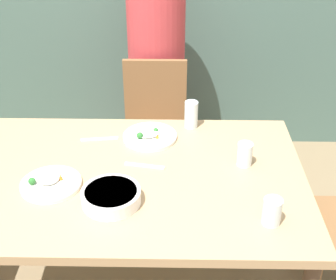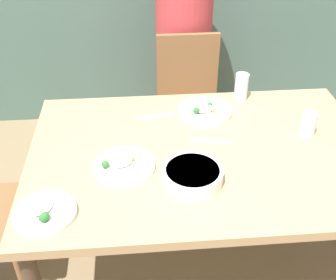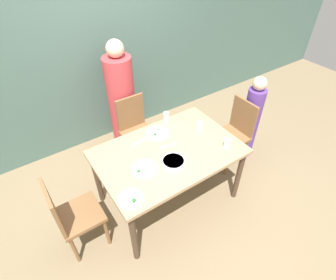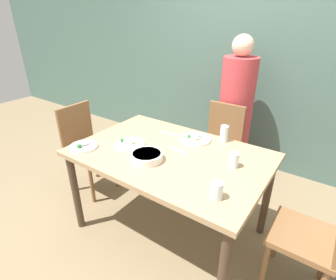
% 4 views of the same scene
% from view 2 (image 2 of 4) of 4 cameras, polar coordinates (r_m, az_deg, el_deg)
% --- Properties ---
extents(ground_plane, '(10.00, 10.00, 0.00)m').
position_cam_2_polar(ground_plane, '(2.34, 3.80, -16.82)').
color(ground_plane, '#847051').
extents(dining_table, '(1.47, 0.98, 0.78)m').
position_cam_2_polar(dining_table, '(1.84, 4.64, -3.42)').
color(dining_table, tan).
rests_on(dining_table, ground_plane).
extents(chair_adult_spot, '(0.40, 0.40, 0.92)m').
position_cam_2_polar(chair_adult_spot, '(2.63, 2.85, 4.69)').
color(chair_adult_spot, brown).
rests_on(chair_adult_spot, ground_plane).
extents(person_adult, '(0.36, 0.36, 1.56)m').
position_cam_2_polar(person_adult, '(2.85, 2.08, 11.99)').
color(person_adult, '#C63D42').
rests_on(person_adult, ground_plane).
extents(bowl_curry, '(0.23, 0.23, 0.06)m').
position_cam_2_polar(bowl_curry, '(1.62, 3.34, -4.74)').
color(bowl_curry, white).
rests_on(bowl_curry, dining_table).
extents(plate_rice_adult, '(0.22, 0.22, 0.05)m').
position_cam_2_polar(plate_rice_adult, '(1.56, -16.50, -9.26)').
color(plate_rice_adult, white).
rests_on(plate_rice_adult, dining_table).
extents(plate_rice_child, '(0.25, 0.25, 0.05)m').
position_cam_2_polar(plate_rice_child, '(1.70, -6.10, -3.42)').
color(plate_rice_child, white).
rests_on(plate_rice_child, dining_table).
extents(plate_noodles, '(0.26, 0.26, 0.05)m').
position_cam_2_polar(plate_noodles, '(2.04, 4.90, 4.07)').
color(plate_noodles, white).
rests_on(plate_noodles, dining_table).
extents(glass_water_tall, '(0.07, 0.07, 0.14)m').
position_cam_2_polar(glass_water_tall, '(2.15, 9.90, 7.12)').
color(glass_water_tall, silver).
rests_on(glass_water_tall, dining_table).
extents(glass_water_short, '(0.07, 0.07, 0.11)m').
position_cam_2_polar(glass_water_short, '(1.96, 18.50, 2.09)').
color(glass_water_short, silver).
rests_on(glass_water_short, dining_table).
extents(fork_steel, '(0.18, 0.04, 0.01)m').
position_cam_2_polar(fork_steel, '(2.01, -1.76, 3.23)').
color(fork_steel, silver).
rests_on(fork_steel, dining_table).
extents(spoon_steel, '(0.18, 0.05, 0.01)m').
position_cam_2_polar(spoon_steel, '(1.85, 5.80, -0.13)').
color(spoon_steel, silver).
rests_on(spoon_steel, dining_table).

